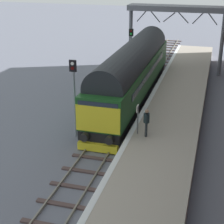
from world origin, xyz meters
TOP-DOWN VIEW (x-y plane):
  - ground_plane at (0.00, 0.00)m, footprint 140.00×140.00m
  - track_main at (0.00, 0.00)m, footprint 2.50×60.00m
  - station_platform at (3.60, 0.00)m, footprint 4.00×44.00m
  - diesel_locomotive at (0.00, 4.42)m, footprint 2.74×17.89m
  - signal_post_mid at (-1.99, -2.81)m, footprint 0.44×0.22m
  - signal_post_far at (-1.99, 12.30)m, footprint 0.44×0.22m
  - platform_number_sign at (2.12, -3.42)m, footprint 0.10×0.44m
  - waiting_passenger at (2.67, -3.57)m, footprint 0.37×0.51m
  - overhead_footbridge at (2.05, 13.80)m, footprint 9.30×2.00m

SIDE VIEW (x-z plane):
  - ground_plane at x=0.00m, z-range 0.00..0.00m
  - track_main at x=0.00m, z-range -0.02..0.13m
  - station_platform at x=3.60m, z-range 0.00..1.01m
  - waiting_passenger at x=2.67m, z-range 1.17..2.81m
  - platform_number_sign at x=2.12m, z-range 1.31..3.07m
  - diesel_locomotive at x=0.00m, z-range 0.14..4.82m
  - signal_post_far at x=-1.99m, z-range 0.54..4.91m
  - signal_post_mid at x=-1.99m, z-range 0.58..5.57m
  - overhead_footbridge at x=2.05m, z-range 2.52..8.99m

